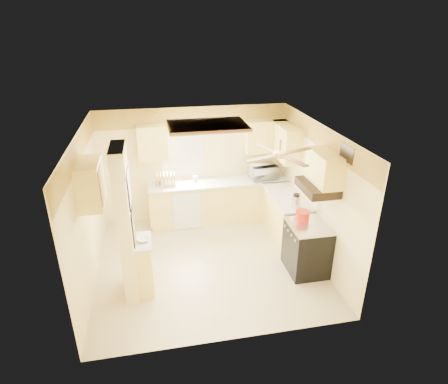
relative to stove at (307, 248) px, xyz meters
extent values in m
plane|color=beige|center=(-1.67, 0.55, -0.46)|extent=(4.00, 4.00, 0.00)
plane|color=white|center=(-1.67, 0.55, 2.04)|extent=(4.00, 4.00, 0.00)
plane|color=#FFE79B|center=(-1.67, 2.45, 0.79)|extent=(4.00, 0.00, 4.00)
plane|color=#FFE79B|center=(-1.67, -1.35, 0.79)|extent=(4.00, 0.00, 4.00)
plane|color=#FFE79B|center=(-3.67, 0.55, 0.79)|extent=(0.00, 3.80, 3.80)
plane|color=#FFE79B|center=(0.33, 0.55, 0.79)|extent=(0.00, 3.80, 3.80)
cube|color=#FEDF4B|center=(-1.67, 2.43, 1.84)|extent=(4.00, 0.02, 0.40)
cube|color=#FFE79B|center=(-3.02, 0.00, 0.79)|extent=(0.20, 0.70, 2.50)
cube|color=#FFDB63|center=(-2.80, 0.00, -0.01)|extent=(0.25, 0.55, 0.90)
cube|color=silver|center=(-2.80, 0.00, 0.46)|extent=(0.28, 0.58, 0.04)
cube|color=#FFDB63|center=(-1.17, 2.15, -0.01)|extent=(3.00, 0.60, 0.90)
cube|color=#FFDB63|center=(0.03, 1.15, -0.01)|extent=(0.60, 1.40, 0.90)
cube|color=silver|center=(-1.17, 2.14, 0.46)|extent=(3.04, 0.64, 0.04)
cube|color=silver|center=(0.02, 1.15, 0.46)|extent=(0.64, 1.44, 0.04)
cube|color=white|center=(-1.92, 1.84, -0.03)|extent=(0.58, 0.02, 0.80)
cube|color=white|center=(-1.92, 2.44, 1.09)|extent=(0.92, 0.02, 1.02)
cube|color=white|center=(-1.92, 2.44, 1.09)|extent=(0.80, 0.02, 0.90)
cube|color=#FFDB63|center=(-2.52, 2.27, 1.39)|extent=(0.60, 0.35, 0.70)
cube|color=#FFDB63|center=(-0.12, 2.27, 1.39)|extent=(0.90, 0.35, 0.70)
cube|color=#FFDB63|center=(0.16, 1.80, 1.39)|extent=(0.35, 1.00, 0.70)
cube|color=#FFDB63|center=(-3.49, 0.30, 1.39)|extent=(0.35, 0.75, 0.70)
cube|color=#FFDB63|center=(0.16, 0.00, 1.49)|extent=(0.35, 0.76, 0.52)
cube|color=black|center=(0.00, 0.00, -0.01)|extent=(0.65, 0.76, 0.90)
cube|color=silver|center=(0.00, 0.00, 0.44)|extent=(0.66, 0.77, 0.02)
cylinder|color=silver|center=(-0.33, -0.25, 0.34)|extent=(0.03, 0.05, 0.05)
cylinder|color=silver|center=(-0.33, -0.08, 0.34)|extent=(0.03, 0.05, 0.05)
cylinder|color=silver|center=(-0.33, 0.08, 0.34)|extent=(0.03, 0.05, 0.05)
cylinder|color=silver|center=(-0.33, 0.25, 0.34)|extent=(0.03, 0.05, 0.05)
cube|color=black|center=(0.07, 0.00, 1.16)|extent=(0.50, 0.76, 0.14)
cube|color=black|center=(-2.91, 0.00, 1.39)|extent=(0.02, 0.42, 0.57)
cube|color=white|center=(-2.90, 0.00, 1.39)|extent=(0.01, 0.37, 0.52)
cube|color=black|center=(-2.91, 0.00, 0.74)|extent=(0.02, 0.42, 0.57)
cube|color=yellow|center=(-2.90, 0.00, 0.74)|extent=(0.01, 0.37, 0.52)
cube|color=brown|center=(-1.57, 1.05, 2.00)|extent=(1.35, 0.95, 0.06)
cube|color=white|center=(-1.57, 1.05, 1.97)|extent=(1.15, 0.75, 0.02)
cylinder|color=gold|center=(-0.67, -0.15, 1.96)|extent=(0.04, 0.04, 0.16)
cylinder|color=gold|center=(-0.67, -0.15, 1.82)|extent=(0.18, 0.18, 0.08)
cube|color=brown|center=(-0.37, -0.04, 1.82)|extent=(0.55, 0.28, 0.01)
cube|color=brown|center=(-0.78, 0.15, 1.82)|extent=(0.28, 0.55, 0.01)
cube|color=brown|center=(-0.97, -0.26, 1.82)|extent=(0.55, 0.28, 0.01)
cube|color=brown|center=(-0.56, -0.45, 1.82)|extent=(0.28, 0.55, 0.01)
cube|color=black|center=(0.31, -0.35, 1.84)|extent=(0.02, 0.40, 0.25)
imported|color=white|center=(-0.19, 2.11, 0.63)|extent=(0.59, 0.43, 0.31)
imported|color=white|center=(-2.78, -0.01, 0.50)|extent=(0.23, 0.23, 0.05)
cylinder|color=red|center=(-0.05, 0.20, 0.53)|extent=(0.24, 0.24, 0.15)
cylinder|color=red|center=(-0.05, 0.20, 0.61)|extent=(0.25, 0.25, 0.02)
cylinder|color=silver|center=(0.01, 0.66, 0.59)|extent=(0.17, 0.17, 0.23)
cylinder|color=black|center=(0.01, 0.66, 0.73)|extent=(0.11, 0.11, 0.03)
cube|color=tan|center=(-2.31, 2.19, 0.50)|extent=(0.45, 0.36, 0.04)
cube|color=tan|center=(-2.48, 2.19, 0.60)|extent=(0.02, 0.28, 0.24)
cube|color=tan|center=(-2.41, 2.19, 0.60)|extent=(0.02, 0.28, 0.24)
cube|color=tan|center=(-2.34, 2.19, 0.60)|extent=(0.02, 0.28, 0.24)
cube|color=tan|center=(-2.27, 2.19, 0.60)|extent=(0.02, 0.28, 0.24)
cube|color=tan|center=(-2.20, 2.19, 0.60)|extent=(0.02, 0.28, 0.24)
cube|color=tan|center=(-2.13, 2.19, 0.60)|extent=(0.02, 0.28, 0.24)
cylinder|color=white|center=(-2.41, 2.19, 0.60)|extent=(0.02, 0.24, 0.24)
cylinder|color=white|center=(-2.27, 2.19, 0.60)|extent=(0.02, 0.24, 0.24)
cylinder|color=white|center=(-1.68, 2.24, 0.54)|extent=(0.10, 0.10, 0.12)
cylinder|color=tan|center=(-1.66, 2.24, 0.58)|extent=(0.01, 0.01, 0.19)
cylinder|color=tan|center=(-1.68, 2.25, 0.58)|extent=(0.01, 0.01, 0.19)
cylinder|color=tan|center=(-1.70, 2.24, 0.58)|extent=(0.01, 0.01, 0.19)
cylinder|color=tan|center=(-1.68, 2.22, 0.58)|extent=(0.01, 0.01, 0.19)
camera|label=1|loc=(-2.50, -5.19, 3.62)|focal=30.00mm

